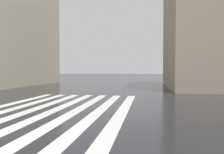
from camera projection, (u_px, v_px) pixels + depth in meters
name	position (u px, v px, depth m)	size (l,w,h in m)	color
zebra_crossing	(52.00, 111.00, 10.05)	(13.00, 6.50, 0.01)	silver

